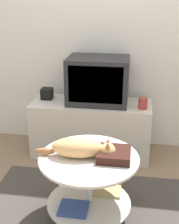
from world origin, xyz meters
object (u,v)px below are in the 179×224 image
object	(u,v)px
tv	(98,80)
dvd_box	(114,154)
cat	(81,148)
speaker	(47,94)

from	to	relation	value
tv	dvd_box	world-z (taller)	tv
tv	cat	xyz separation A→B (m)	(0.01, -1.01, -0.18)
speaker	dvd_box	xyz separation A→B (m)	(0.75, -1.02, -0.05)
dvd_box	tv	bearing A→B (deg)	103.30
dvd_box	cat	distance (m)	0.23
speaker	cat	size ratio (longest dim) A/B	0.20
dvd_box	cat	size ratio (longest dim) A/B	0.40
tv	cat	bearing A→B (deg)	-89.30
tv	dvd_box	bearing A→B (deg)	-76.70
speaker	dvd_box	bearing A→B (deg)	-53.69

